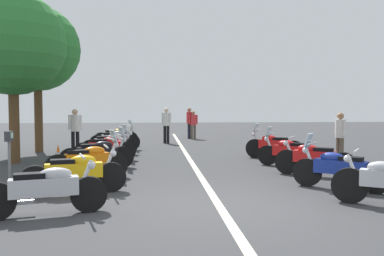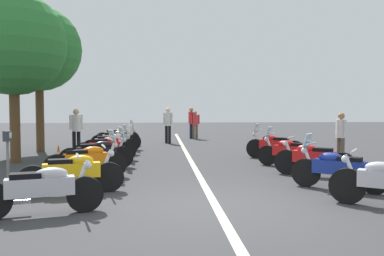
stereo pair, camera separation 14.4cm
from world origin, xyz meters
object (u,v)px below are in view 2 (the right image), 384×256
motorcycle_right_row_2 (313,159)px  parking_meter (8,149)px  motorcycle_left_row_7 (118,136)px  motorcycle_right_row_4 (274,145)px  roadside_tree_0 (39,49)px  traffic_cone_0 (59,154)px  bystander_0 (191,120)px  motorcycle_left_row_3 (98,153)px  bystander_3 (76,127)px  motorcycle_left_row_1 (73,172)px  motorcycle_right_row_3 (291,152)px  roadside_tree_1 (13,44)px  motorcycle_right_row_1 (337,169)px  motorcycle_left_row_6 (117,139)px  motorcycle_left_row_4 (106,147)px  bystander_1 (195,123)px  bystander_4 (341,133)px  motorcycle_left_row_0 (42,189)px  motorcycle_left_row_2 (87,161)px  bystander_2 (168,122)px  motorcycle_left_row_5 (111,143)px

motorcycle_right_row_2 → parking_meter: bearing=42.5°
motorcycle_left_row_7 → parking_meter: parking_meter is taller
motorcycle_right_row_4 → roadside_tree_0: size_ratio=0.31×
traffic_cone_0 → bystander_0: bearing=-26.7°
roadside_tree_0 → motorcycle_left_row_3: bearing=-148.2°
motorcycle_right_row_2 → bystander_3: 9.35m
motorcycle_left_row_1 → bystander_0: (14.61, -3.54, 0.59)m
motorcycle_right_row_2 → bystander_0: size_ratio=1.04×
motorcycle_right_row_3 → roadside_tree_1: 9.35m
traffic_cone_0 → motorcycle_right_row_1: bearing=-123.8°
motorcycle_left_row_3 → motorcycle_left_row_7: motorcycle_left_row_7 is taller
motorcycle_left_row_6 → motorcycle_right_row_4: size_ratio=1.15×
motorcycle_right_row_4 → roadside_tree_1: size_ratio=0.32×
motorcycle_left_row_4 → motorcycle_right_row_3: bearing=-34.8°
bystander_0 → bystander_3: bearing=-104.8°
bystander_1 → motorcycle_left_row_7: bearing=-56.5°
bystander_1 → roadside_tree_1: (-9.42, 6.62, 2.90)m
motorcycle_left_row_1 → motorcycle_left_row_7: size_ratio=1.07×
parking_meter → roadside_tree_0: size_ratio=0.22×
motorcycle_left_row_7 → motorcycle_right_row_1: 11.79m
motorcycle_left_row_3 → motorcycle_right_row_1: motorcycle_left_row_3 is taller
motorcycle_right_row_1 → motorcycle_right_row_4: motorcycle_right_row_4 is taller
motorcycle_right_row_3 → bystander_4: (0.89, -1.94, 0.48)m
motorcycle_left_row_1 → motorcycle_left_row_4: size_ratio=1.07×
bystander_0 → motorcycle_left_row_0: bearing=-82.0°
motorcycle_left_row_2 → bystander_2: size_ratio=1.10×
parking_meter → roadside_tree_0: 8.62m
bystander_2 → motorcycle_left_row_3: bearing=-163.0°
motorcycle_left_row_7 → bystander_1: 5.70m
bystander_2 → motorcycle_left_row_0: bearing=-158.2°
parking_meter → bystander_4: size_ratio=0.80×
motorcycle_left_row_3 → parking_meter: 3.31m
motorcycle_left_row_1 → motorcycle_right_row_3: motorcycle_right_row_3 is taller
motorcycle_right_row_4 → roadside_tree_0: 9.93m
roadside_tree_0 → motorcycle_right_row_4: bearing=-109.1°
bystander_1 → motorcycle_right_row_1: bearing=-5.8°
motorcycle_left_row_7 → bystander_3: size_ratio=1.14×
motorcycle_left_row_1 → roadside_tree_0: 9.51m
motorcycle_left_row_6 → roadside_tree_0: roadside_tree_0 is taller
motorcycle_left_row_5 → motorcycle_left_row_1: bearing=-104.6°
motorcycle_left_row_3 → roadside_tree_1: roadside_tree_1 is taller
motorcycle_left_row_0 → motorcycle_right_row_2: size_ratio=1.10×
motorcycle_right_row_4 → bystander_1: bearing=-44.2°
motorcycle_right_row_4 → parking_meter: size_ratio=1.38×
motorcycle_left_row_1 → motorcycle_right_row_1: motorcycle_right_row_1 is taller
bystander_0 → bystander_2: bystander_0 is taller
motorcycle_left_row_2 → motorcycle_left_row_7: 8.61m
motorcycle_left_row_1 → motorcycle_right_row_1: (-0.03, -5.63, 0.01)m
motorcycle_right_row_2 → motorcycle_left_row_0: bearing=62.0°
motorcycle_right_row_1 → parking_meter: size_ratio=1.32×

